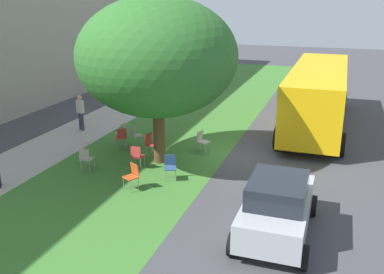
# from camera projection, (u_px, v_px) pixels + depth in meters

# --- Properties ---
(ground) EXTENTS (80.00, 80.00, 0.00)m
(ground) POSITION_uv_depth(u_px,v_px,m) (232.00, 156.00, 17.45)
(ground) COLOR #424247
(grass_verge) EXTENTS (48.00, 6.00, 0.01)m
(grass_verge) POSITION_uv_depth(u_px,v_px,m) (159.00, 148.00, 18.44)
(grass_verge) COLOR #3D752D
(grass_verge) RESTS_ON ground
(sidewalk_strip) EXTENTS (48.00, 2.80, 0.01)m
(sidewalk_strip) POSITION_uv_depth(u_px,v_px,m) (69.00, 137.00, 19.79)
(sidewalk_strip) COLOR #ADA89E
(sidewalk_strip) RESTS_ON ground
(street_tree) EXTENTS (5.83, 5.83, 6.19)m
(street_tree) POSITION_uv_depth(u_px,v_px,m) (157.00, 57.00, 15.66)
(street_tree) COLOR brown
(street_tree) RESTS_ON ground
(chair_0) EXTENTS (0.42, 0.43, 0.88)m
(chair_0) POSITION_uv_depth(u_px,v_px,m) (122.00, 131.00, 18.90)
(chair_0) COLOR #ADA393
(chair_0) RESTS_ON ground
(chair_1) EXTENTS (0.56, 0.56, 0.88)m
(chair_1) POSITION_uv_depth(u_px,v_px,m) (132.00, 174.00, 14.40)
(chair_1) COLOR #C64C1E
(chair_1) RESTS_ON ground
(chair_2) EXTENTS (0.59, 0.59, 0.88)m
(chair_2) POSITION_uv_depth(u_px,v_px,m) (136.00, 134.00, 18.57)
(chair_2) COLOR #ADA393
(chair_2) RESTS_ON ground
(chair_3) EXTENTS (0.59, 0.59, 0.88)m
(chair_3) POSITION_uv_depth(u_px,v_px,m) (122.00, 136.00, 18.25)
(chair_3) COLOR #B7332D
(chair_3) RESTS_ON ground
(chair_4) EXTENTS (0.51, 0.52, 0.88)m
(chair_4) POSITION_uv_depth(u_px,v_px,m) (202.00, 140.00, 17.81)
(chair_4) COLOR #ADA393
(chair_4) RESTS_ON ground
(chair_5) EXTENTS (0.44, 0.43, 0.88)m
(chair_5) POSITION_uv_depth(u_px,v_px,m) (86.00, 157.00, 15.90)
(chair_5) COLOR #ADA393
(chair_5) RESTS_ON ground
(chair_6) EXTENTS (0.43, 0.43, 0.88)m
(chair_6) POSITION_uv_depth(u_px,v_px,m) (137.00, 155.00, 16.14)
(chair_6) COLOR #B7332D
(chair_6) RESTS_ON ground
(chair_7) EXTENTS (0.50, 0.51, 0.88)m
(chair_7) POSITION_uv_depth(u_px,v_px,m) (150.00, 142.00, 17.51)
(chair_7) COLOR #B7332D
(chair_7) RESTS_ON ground
(chair_8) EXTENTS (0.55, 0.54, 0.88)m
(chair_8) POSITION_uv_depth(u_px,v_px,m) (170.00, 165.00, 15.16)
(chair_8) COLOR #335184
(chair_8) RESTS_ON ground
(parked_car) EXTENTS (3.70, 1.92, 1.65)m
(parked_car) POSITION_uv_depth(u_px,v_px,m) (277.00, 206.00, 11.57)
(parked_car) COLOR #ADB2B7
(parked_car) RESTS_ON ground
(school_bus) EXTENTS (10.40, 2.80, 2.88)m
(school_bus) POSITION_uv_depth(u_px,v_px,m) (318.00, 91.00, 20.97)
(school_bus) COLOR yellow
(school_bus) RESTS_ON ground
(pedestrian_0) EXTENTS (0.32, 0.41, 1.69)m
(pedestrian_0) POSITION_uv_depth(u_px,v_px,m) (80.00, 111.00, 20.59)
(pedestrian_0) COLOR #3F3851
(pedestrian_0) RESTS_ON ground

